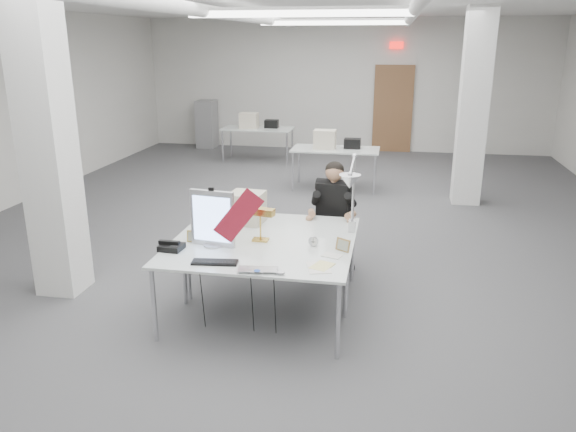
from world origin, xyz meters
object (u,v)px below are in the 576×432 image
bankers_lamp (260,224)px  monitor (212,218)px  office_chair (333,227)px  desk_main (253,257)px  seated_person (334,199)px  beige_monitor (247,208)px  laptop (257,272)px  desk_phone (172,247)px  architect_lamp (352,194)px

bankers_lamp → monitor: bearing=-138.6°
office_chair → desk_main: bearing=-99.4°
office_chair → bankers_lamp: bearing=-106.4°
desk_main → bankers_lamp: bearing=93.6°
bankers_lamp → seated_person: bearing=76.0°
beige_monitor → laptop: bearing=-66.7°
monitor → desk_phone: monitor is taller
office_chair → architect_lamp: (0.27, -1.00, 0.70)m
seated_person → desk_phone: 2.09m
desk_main → bankers_lamp: bankers_lamp is taller
desk_phone → beige_monitor: (0.50, 0.95, 0.14)m
seated_person → desk_phone: (-1.39, -1.56, -0.12)m
desk_main → office_chair: office_chair is taller
desk_main → bankers_lamp: size_ratio=5.21×
laptop → desk_phone: size_ratio=1.62×
seated_person → laptop: (-0.45, -1.98, -0.13)m
desk_phone → office_chair: bearing=53.2°
office_chair → beige_monitor: (-0.89, -0.66, 0.39)m
laptop → architect_lamp: size_ratio=0.37×
monitor → laptop: bearing=-38.0°
monitor → desk_phone: size_ratio=2.59×
laptop → beige_monitor: bearing=99.7°
office_chair → bankers_lamp: size_ratio=3.08×
monitor → architect_lamp: bearing=26.2°
beige_monitor → architect_lamp: (1.16, -0.34, 0.31)m
monitor → office_chair: bearing=62.1°
beige_monitor → office_chair: bearing=42.1°
bankers_lamp → architect_lamp: 0.95m
desk_main → architect_lamp: architect_lamp is taller
seated_person → beige_monitor: 1.08m
desk_main → bankers_lamp: (-0.03, 0.42, 0.19)m
desk_main → office_chair: bearing=70.3°
office_chair → architect_lamp: 1.25m
desk_main → office_chair: 1.74m
desk_phone → architect_lamp: architect_lamp is taller
laptop → desk_phone: bearing=148.0°
monitor → desk_main: bearing=-16.2°
desk_main → beige_monitor: 1.03m
bankers_lamp → architect_lamp: bearing=27.2°
office_chair → beige_monitor: bearing=-133.0°
seated_person → beige_monitor: seated_person is taller
desk_main → seated_person: bearing=69.7°
office_chair → beige_monitor: beige_monitor is taller
monitor → architect_lamp: size_ratio=0.58×
desk_main → office_chair: (0.58, 1.63, -0.21)m
architect_lamp → bankers_lamp: bearing=-163.8°
seated_person → architect_lamp: bearing=-63.9°
monitor → architect_lamp: 1.38m
desk_main → seated_person: 1.69m
desk_main → seated_person: (0.58, 1.58, 0.16)m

